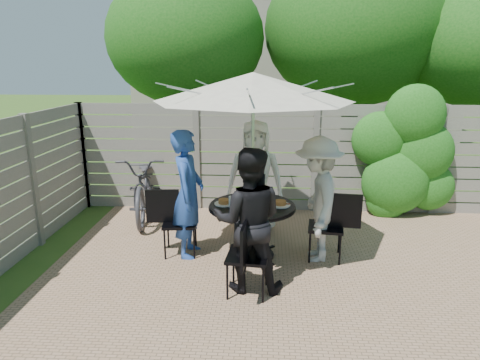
# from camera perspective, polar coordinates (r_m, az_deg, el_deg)

# --- Properties ---
(backyard_envelope) EXTENTS (60.00, 60.00, 5.00)m
(backyard_envelope) POSITION_cam_1_polar(r_m,az_deg,el_deg) (14.41, 7.49, 15.71)
(backyard_envelope) COLOR #365A1C
(backyard_envelope) RESTS_ON ground
(patio_table) EXTENTS (1.12, 1.12, 0.72)m
(patio_table) POSITION_cam_1_polar(r_m,az_deg,el_deg) (5.58, 1.61, -5.46)
(patio_table) COLOR black
(patio_table) RESTS_ON ground
(umbrella) EXTENTS (2.49, 2.49, 2.38)m
(umbrella) POSITION_cam_1_polar(r_m,az_deg,el_deg) (5.22, 1.75, 12.28)
(umbrella) COLOR silver
(umbrella) RESTS_ON ground
(chair_back) EXTENTS (0.49, 0.70, 0.94)m
(chair_back) POSITION_cam_1_polar(r_m,az_deg,el_deg) (6.56, 2.02, -4.27)
(chair_back) COLOR black
(chair_back) RESTS_ON ground
(person_back) EXTENTS (0.84, 0.55, 1.71)m
(person_back) POSITION_cam_1_polar(r_m,az_deg,el_deg) (6.26, 2.01, 0.23)
(person_back) COLOR white
(person_back) RESTS_ON ground
(chair_left) EXTENTS (0.68, 0.48, 0.91)m
(chair_left) POSITION_cam_1_polar(r_m,az_deg,el_deg) (5.79, -8.08, -7.29)
(chair_left) COLOR black
(chair_left) RESTS_ON ground
(person_left) EXTENTS (0.41, 0.62, 1.69)m
(person_left) POSITION_cam_1_polar(r_m,az_deg,el_deg) (5.57, -6.93, -1.92)
(person_left) COLOR #254BA4
(person_left) RESTS_ON ground
(chair_front) EXTENTS (0.48, 0.69, 0.92)m
(chair_front) POSITION_cam_1_polar(r_m,az_deg,el_deg) (4.79, 0.99, -12.10)
(chair_front) COLOR black
(chair_front) RESTS_ON ground
(person_front) EXTENTS (0.80, 0.63, 1.64)m
(person_front) POSITION_cam_1_polar(r_m,az_deg,el_deg) (4.69, 1.14, -5.47)
(person_front) COLOR black
(person_front) RESTS_ON ground
(chair_right) EXTENTS (0.68, 0.49, 0.91)m
(chair_right) POSITION_cam_1_polar(r_m,az_deg,el_deg) (5.71, 11.41, -7.80)
(chair_right) COLOR black
(chair_right) RESTS_ON ground
(person_right) EXTENTS (0.62, 1.06, 1.62)m
(person_right) POSITION_cam_1_polar(r_m,az_deg,el_deg) (5.51, 10.30, -2.63)
(person_right) COLOR beige
(person_right) RESTS_ON ground
(plate_back) EXTENTS (0.26, 0.26, 0.06)m
(plate_back) POSITION_cam_1_polar(r_m,az_deg,el_deg) (5.84, 1.80, -1.97)
(plate_back) COLOR white
(plate_back) RESTS_ON patio_table
(plate_left) EXTENTS (0.26, 0.26, 0.06)m
(plate_left) POSITION_cam_1_polar(r_m,az_deg,el_deg) (5.53, -2.11, -3.00)
(plate_left) COLOR white
(plate_left) RESTS_ON patio_table
(plate_front) EXTENTS (0.26, 0.26, 0.06)m
(plate_front) POSITION_cam_1_polar(r_m,az_deg,el_deg) (5.16, 1.43, -4.35)
(plate_front) COLOR white
(plate_front) RESTS_ON patio_table
(plate_right) EXTENTS (0.26, 0.26, 0.06)m
(plate_right) POSITION_cam_1_polar(r_m,az_deg,el_deg) (5.50, 5.39, -3.17)
(plate_right) COLOR white
(plate_right) RESTS_ON patio_table
(glass_back) EXTENTS (0.07, 0.07, 0.14)m
(glass_back) POSITION_cam_1_polar(r_m,az_deg,el_deg) (5.74, 0.71, -1.81)
(glass_back) COLOR silver
(glass_back) RESTS_ON patio_table
(glass_left) EXTENTS (0.07, 0.07, 0.14)m
(glass_left) POSITION_cam_1_polar(r_m,az_deg,el_deg) (5.40, -1.18, -2.91)
(glass_left) COLOR silver
(glass_left) RESTS_ON patio_table
(glass_front) EXTENTS (0.07, 0.07, 0.14)m
(glass_front) POSITION_cam_1_polar(r_m,az_deg,el_deg) (5.24, 2.64, -3.54)
(glass_front) COLOR silver
(glass_front) RESTS_ON patio_table
(glass_right) EXTENTS (0.07, 0.07, 0.14)m
(glass_right) POSITION_cam_1_polar(r_m,az_deg,el_deg) (5.58, 4.35, -2.36)
(glass_right) COLOR silver
(glass_right) RESTS_ON patio_table
(syrup_jug) EXTENTS (0.09, 0.09, 0.16)m
(syrup_jug) POSITION_cam_1_polar(r_m,az_deg,el_deg) (5.53, 1.04, -2.36)
(syrup_jug) COLOR #59280C
(syrup_jug) RESTS_ON patio_table
(coffee_cup) EXTENTS (0.08, 0.08, 0.12)m
(coffee_cup) POSITION_cam_1_polar(r_m,az_deg,el_deg) (5.69, 2.74, -2.07)
(coffee_cup) COLOR #C6B293
(coffee_cup) RESTS_ON patio_table
(bicycle) EXTENTS (1.05, 2.15, 1.08)m
(bicycle) POSITION_cam_1_polar(r_m,az_deg,el_deg) (7.24, -12.46, -0.60)
(bicycle) COLOR #333338
(bicycle) RESTS_ON ground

